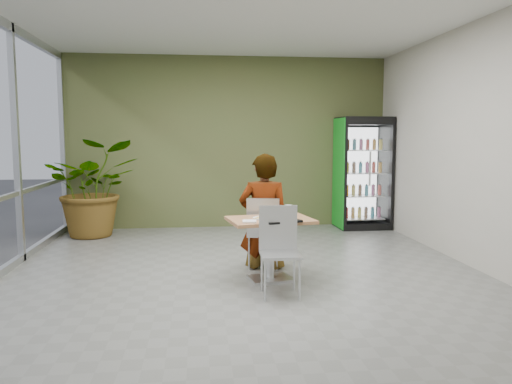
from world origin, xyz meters
TOP-DOWN VIEW (x-y plane):
  - ground at (0.00, 0.00)m, footprint 7.00×7.00m
  - room_envelope at (0.00, 0.00)m, footprint 6.00×7.00m
  - dining_table at (0.27, -0.15)m, footprint 1.06×0.83m
  - chair_far at (0.26, 0.39)m, footprint 0.48×0.48m
  - chair_near at (0.30, -0.64)m, footprint 0.44×0.44m
  - seated_woman at (0.28, 0.43)m, footprint 0.73×0.53m
  - pizza_plate at (0.19, -0.14)m, footprint 0.30×0.24m
  - soda_cup at (0.49, -0.17)m, footprint 0.09×0.09m
  - napkin_stack at (0.00, -0.38)m, footprint 0.17×0.17m
  - cafeteria_tray at (0.36, -0.38)m, footprint 0.48×0.41m
  - beverage_fridge at (2.50, 3.12)m, footprint 0.96×0.74m
  - potted_plant at (-2.35, 2.88)m, footprint 1.73×1.57m

SIDE VIEW (x-z plane):
  - ground at x=0.00m, z-range 0.00..0.00m
  - dining_table at x=0.27m, z-range 0.16..0.91m
  - chair_far at x=0.26m, z-range 0.08..1.02m
  - chair_near at x=0.30m, z-range 0.08..1.04m
  - seated_woman at x=0.28m, z-range -0.30..1.50m
  - napkin_stack at x=0.00m, z-range 0.75..0.77m
  - cafeteria_tray at x=0.36m, z-range 0.75..0.77m
  - pizza_plate at x=0.19m, z-range 0.75..0.78m
  - soda_cup at x=0.49m, z-range 0.75..0.91m
  - potted_plant at x=-2.35m, z-range 0.00..1.67m
  - beverage_fridge at x=2.50m, z-range 0.00..2.07m
  - room_envelope at x=0.00m, z-range 0.00..3.20m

